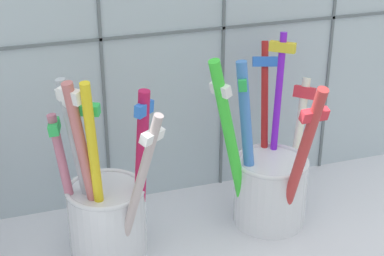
% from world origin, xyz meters
% --- Properties ---
extents(counter_slab, '(0.64, 0.22, 0.02)m').
position_xyz_m(counter_slab, '(0.00, 0.00, 0.01)').
color(counter_slab, silver).
rests_on(counter_slab, ground).
extents(tile_wall_back, '(0.64, 0.02, 0.45)m').
position_xyz_m(tile_wall_back, '(0.00, 0.12, 0.22)').
color(tile_wall_back, '#B2C1CC').
rests_on(tile_wall_back, ground).
extents(toothbrush_cup_left, '(0.09, 0.11, 0.19)m').
position_xyz_m(toothbrush_cup_left, '(-0.08, 0.02, 0.07)').
color(toothbrush_cup_left, silver).
rests_on(toothbrush_cup_left, counter_slab).
extents(toothbrush_cup_right, '(0.13, 0.15, 0.19)m').
position_xyz_m(toothbrush_cup_right, '(0.08, 0.02, 0.07)').
color(toothbrush_cup_right, silver).
rests_on(toothbrush_cup_right, counter_slab).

